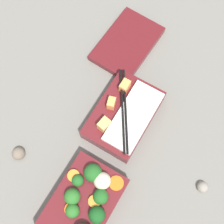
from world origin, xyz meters
The scene contains 6 objects.
ground_plane centered at (0.00, 0.00, 0.00)m, with size 3.00×3.00×0.00m, color slate.
bento_tray_vegetable centered at (-0.11, 0.00, 0.03)m, with size 0.19×0.13×0.07m.
bento_tray_rice centered at (0.11, 0.02, 0.03)m, with size 0.19×0.13×0.07m.
bento_lid centered at (0.30, 0.12, 0.01)m, with size 0.19×0.12×0.02m, color maroon.
pebble_0 centered at (-0.09, 0.19, 0.01)m, with size 0.03×0.03×0.03m, color #7A6B5B.
pebble_2 centered at (0.06, -0.21, 0.01)m, with size 0.03×0.03×0.03m, color gray.
Camera 1 is at (-0.11, -0.07, 0.73)m, focal length 50.00 mm.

